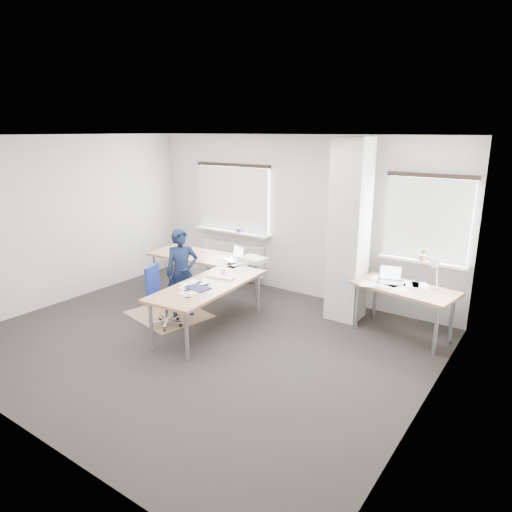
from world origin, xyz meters
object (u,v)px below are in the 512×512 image
Objects in this scene: desk_main at (209,271)px; person at (182,273)px; task_chair at (164,309)px; desk_side at (405,290)px.

desk_main is 1.87× the size of person.
desk_side is at bearing 11.02° from task_chair.
task_chair is at bearing -137.03° from person.
desk_main is at bearing -152.74° from desk_side.
desk_side is 3.36m from person.
task_chair is (-0.20, -0.83, -0.43)m from desk_main.
desk_main is 1.75× the size of desk_side.
desk_main is at bearing 3.57° from person.
desk_main is 0.44m from person.
person is at bearing -127.99° from desk_main.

